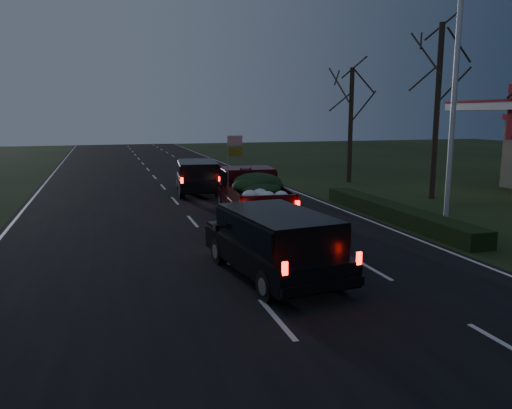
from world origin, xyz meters
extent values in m
plane|color=black|center=(0.00, 0.00, 0.00)|extent=(120.00, 120.00, 0.00)
cube|color=black|center=(0.00, 0.00, 0.01)|extent=(14.00, 120.00, 0.02)
cube|color=black|center=(7.80, 3.00, 0.30)|extent=(1.00, 10.00, 0.60)
cylinder|color=silver|center=(9.50, 2.00, 4.50)|extent=(0.20, 0.20, 9.00)
cylinder|color=black|center=(12.50, 7.00, 4.25)|extent=(0.28, 0.28, 8.50)
cylinder|color=black|center=(11.50, 14.00, 3.50)|extent=(0.28, 0.28, 7.00)
cube|color=#3D080B|center=(2.44, 4.89, 0.66)|extent=(2.70, 5.68, 0.61)
cube|color=#3D080B|center=(2.53, 5.88, 1.49)|extent=(2.19, 1.94, 0.99)
cube|color=black|center=(2.53, 5.88, 1.60)|extent=(2.29, 1.84, 0.61)
cube|color=#3D080B|center=(2.31, 3.47, 0.99)|extent=(2.31, 3.26, 0.07)
ellipsoid|color=black|center=(2.42, 4.01, 1.49)|extent=(1.94, 2.13, 0.66)
cylinder|color=gray|center=(1.45, 4.98, 2.26)|extent=(0.03, 0.03, 2.20)
cube|color=red|center=(1.75, 4.95, 3.17)|extent=(0.57, 0.07, 0.37)
cube|color=gold|center=(1.75, 4.95, 2.73)|extent=(0.57, 0.07, 0.37)
cube|color=black|center=(1.52, 12.21, 0.64)|extent=(2.56, 5.11, 0.62)
cube|color=black|center=(1.50, 11.95, 1.33)|extent=(2.30, 3.77, 0.82)
cube|color=black|center=(1.50, 11.95, 1.42)|extent=(2.39, 3.68, 0.49)
cube|color=black|center=(0.85, -2.29, 0.64)|extent=(2.63, 5.14, 0.62)
cube|color=black|center=(0.88, -2.55, 1.33)|extent=(2.35, 3.80, 0.82)
cube|color=black|center=(0.88, -2.55, 1.42)|extent=(2.44, 3.71, 0.49)
cube|color=black|center=(-0.46, -1.47, 1.21)|extent=(0.13, 0.24, 0.16)
camera|label=1|loc=(-3.24, -14.13, 4.15)|focal=35.00mm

